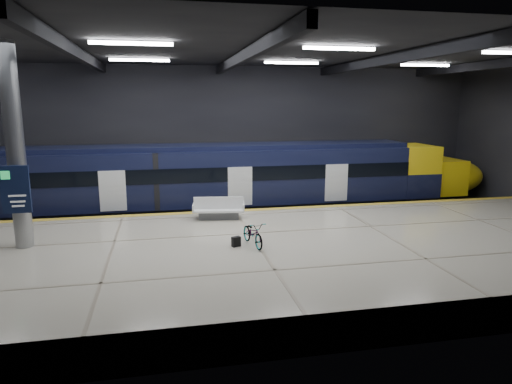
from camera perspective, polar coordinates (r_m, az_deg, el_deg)
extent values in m
plane|color=black|center=(18.86, -1.35, -7.54)|extent=(30.00, 30.00, 0.00)
cube|color=black|center=(25.85, -4.59, 6.60)|extent=(30.00, 0.10, 8.00)
cube|color=black|center=(10.30, 6.57, -0.38)|extent=(30.00, 0.10, 8.00)
cube|color=black|center=(17.97, -1.47, 17.41)|extent=(30.00, 16.00, 0.10)
cube|color=black|center=(17.88, -21.54, 15.89)|extent=(0.25, 16.00, 0.40)
cube|color=black|center=(17.94, -1.46, 16.62)|extent=(0.25, 16.00, 0.40)
cube|color=black|center=(19.90, 16.48, 15.64)|extent=(0.25, 16.00, 0.40)
cube|color=white|center=(15.70, -15.30, 17.50)|extent=(2.60, 0.18, 0.10)
cube|color=white|center=(16.86, 10.39, 17.24)|extent=(2.60, 0.18, 0.10)
cube|color=white|center=(21.67, -14.34, 15.69)|extent=(2.60, 0.18, 0.10)
cube|color=white|center=(22.52, 4.47, 15.81)|extent=(2.60, 0.18, 0.10)
cube|color=white|center=(25.35, 20.39, 14.65)|extent=(2.60, 0.18, 0.10)
cube|color=beige|center=(16.36, 0.23, -8.46)|extent=(30.00, 11.00, 1.10)
cube|color=gold|center=(21.16, -2.70, -2.34)|extent=(30.00, 0.40, 0.01)
cube|color=gray|center=(23.36, -3.46, -3.65)|extent=(30.00, 0.08, 0.16)
cube|color=gray|center=(24.74, -3.94, -2.81)|extent=(30.00, 0.08, 0.16)
cube|color=black|center=(23.73, -9.72, -2.38)|extent=(24.00, 2.58, 0.80)
cube|color=black|center=(23.38, -9.87, 1.85)|extent=(24.00, 2.80, 2.75)
cube|color=black|center=(23.19, -9.99, 5.50)|extent=(24.00, 2.30, 0.24)
cube|color=black|center=(21.95, -9.76, 1.97)|extent=(24.00, 0.04, 0.70)
cube|color=white|center=(22.34, -2.00, 0.73)|extent=(1.20, 0.05, 1.90)
cube|color=yellow|center=(27.08, 18.82, 2.68)|extent=(2.00, 2.80, 2.75)
ellipsoid|color=yellow|center=(28.55, 23.27, 1.81)|extent=(3.60, 2.52, 1.90)
cube|color=black|center=(27.21, 19.39, 3.05)|extent=(1.60, 2.38, 0.80)
cube|color=#595B60|center=(19.72, -4.67, -2.92)|extent=(1.76, 0.78, 0.32)
cube|color=white|center=(19.66, -4.68, -2.22)|extent=(2.24, 1.21, 0.09)
cube|color=white|center=(19.59, -4.69, -1.37)|extent=(2.12, 0.40, 0.53)
cube|color=white|center=(19.69, -7.78, -1.89)|extent=(0.20, 0.90, 0.32)
cube|color=white|center=(19.63, -1.57, -1.83)|extent=(0.20, 0.90, 0.32)
imported|color=#99999E|center=(16.01, -0.38, -5.18)|extent=(0.90, 1.76, 0.88)
cube|color=black|center=(15.98, -2.50, -6.21)|extent=(0.34, 0.28, 0.35)
cylinder|color=#9EA0A5|center=(17.33, -27.88, 4.92)|extent=(0.60, 0.60, 6.90)
cube|color=#0F1837|center=(17.10, -27.85, 0.28)|extent=(0.90, 0.12, 1.60)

